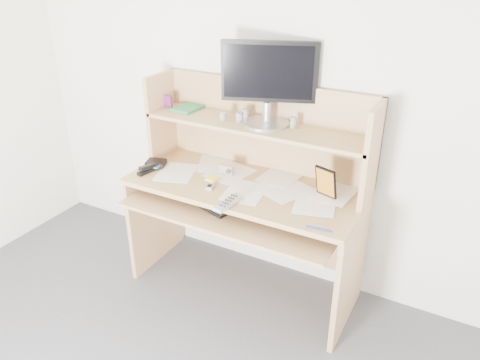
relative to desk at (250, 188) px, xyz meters
The scene contains 19 objects.
back_wall 0.60m from the desk, 90.00° to the left, with size 3.60×0.04×2.50m, color white.
desk is the anchor object (origin of this frame).
paper_clutter 0.10m from the desk, 90.00° to the right, with size 1.32×0.54×0.01m, color white.
keyboard 0.28m from the desk, 132.58° to the right, with size 0.45×0.27×0.03m.
tv_remote 0.35m from the desk, 82.95° to the right, with size 0.06×0.21×0.02m, color #A9A9A4.
flip_phone 0.27m from the desk, 125.31° to the right, with size 0.04×0.07×0.02m, color #B3B3B5.
stapler 0.65m from the desk, 160.12° to the right, with size 0.04×0.14×0.04m, color black.
wallet 0.63m from the desk, 169.71° to the right, with size 0.12×0.10×0.03m, color black.
sticky_note_pad 0.23m from the desk, 151.99° to the right, with size 0.07×0.07×0.01m, color yellow.
digital_camera 0.18m from the desk, behind, with size 0.09×0.04×0.06m, color #BABABD.
game_case 0.49m from the desk, ahead, with size 0.13×0.01×0.18m, color black.
blue_pen 0.66m from the desk, 31.27° to the right, with size 0.01×0.01×0.13m, color #171BB0.
card_box 0.77m from the desk, behind, with size 0.06×0.02×0.08m, color maroon.
shelf_book 0.65m from the desk, 167.99° to the left, with size 0.14×0.19×0.02m, color #368959.
chip_stack_a 0.46m from the desk, behind, with size 0.04×0.04×0.06m, color black.
chip_stack_b 0.44m from the desk, 131.83° to the left, with size 0.04×0.04×0.07m, color white.
chip_stack_c 0.43m from the desk, 148.74° to the left, with size 0.04×0.04×0.05m, color black.
chip_stack_d 0.48m from the desk, 26.69° to the left, with size 0.04×0.04×0.07m, color white.
monitor 0.65m from the desk, 65.64° to the left, with size 0.52×0.28×0.47m.
Camera 1 is at (1.15, -0.69, 2.00)m, focal length 35.00 mm.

